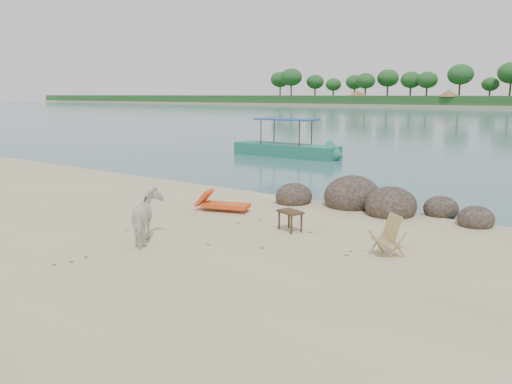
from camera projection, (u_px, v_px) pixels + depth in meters
boulders at (367, 201)px, 15.20m from camera, size 6.44×2.89×1.28m
cow at (148, 218)px, 11.63m from camera, size 1.44×1.51×1.21m
side_table at (290, 222)px, 12.63m from camera, size 0.75×0.62×0.52m
lounge_chair at (226, 204)px, 14.79m from camera, size 1.84×1.11×0.52m
deck_chair at (387, 237)px, 10.68m from camera, size 0.81×0.82×0.86m
boat_near at (286, 125)px, 28.31m from camera, size 7.14×1.66×3.46m
dead_leaves at (209, 244)px, 11.67m from camera, size 5.53×5.58×0.00m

